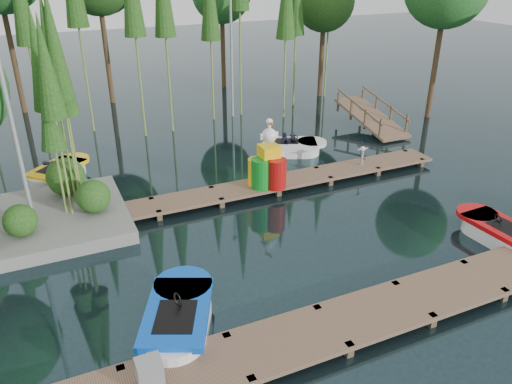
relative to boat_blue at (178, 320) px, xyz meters
name	(u,v)px	position (x,y,z in m)	size (l,w,h in m)	color
ground_plane	(247,236)	(2.91, 3.01, -0.29)	(90.00, 90.00, 0.00)	#1C2F34
near_dock	(332,327)	(2.91, -1.49, -0.05)	(18.00, 1.50, 0.50)	brown
far_dock	(245,189)	(3.91, 5.51, -0.06)	(15.00, 1.20, 0.50)	brown
lamp_island	(5,90)	(-2.59, 5.51, 3.98)	(0.30, 0.30, 7.25)	gray
lamp_rear	(231,27)	(6.91, 14.01, 3.98)	(0.30, 0.30, 7.25)	gray
ramp	(371,117)	(11.91, 9.51, 0.30)	(1.50, 3.94, 1.49)	brown
boat_blue	(178,320)	(0.00, 0.00, 0.00)	(2.41, 3.22, 0.99)	white
boat_red	(498,232)	(9.27, -0.07, -0.04)	(1.26, 2.58, 0.85)	white
boat_yellow_far	(59,173)	(-1.64, 9.37, -0.01)	(2.66, 2.66, 1.30)	white
boat_white_far	(292,147)	(7.15, 8.23, -0.01)	(2.84, 2.10, 1.22)	white
utility_cabinet	(150,372)	(-0.95, -1.49, 0.29)	(0.45, 0.38, 0.56)	gray
yellow_barrel	(257,172)	(4.37, 5.51, 0.48)	(0.62, 0.62, 0.93)	yellow
drum_cluster	(270,166)	(4.78, 5.35, 0.69)	(1.33, 1.22, 2.30)	#0D791C
seagull_post	(363,153)	(8.59, 5.51, 0.50)	(0.45, 0.24, 0.72)	gray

